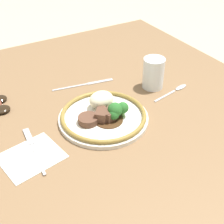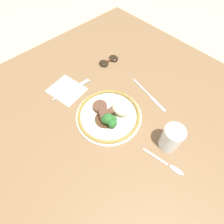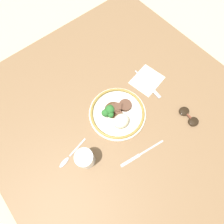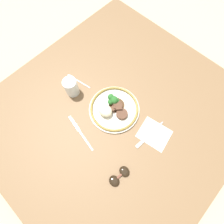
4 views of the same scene
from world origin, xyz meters
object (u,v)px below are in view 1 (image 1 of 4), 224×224
(sunglasses, at_px, (0,104))
(juice_glass, at_px, (153,74))
(fork, at_px, (32,146))
(knife, at_px, (86,84))
(plate, at_px, (104,114))
(spoon, at_px, (177,89))

(sunglasses, bearing_deg, juice_glass, -11.13)
(fork, height_order, knife, fork)
(juice_glass, bearing_deg, fork, -169.53)
(plate, bearing_deg, knife, 78.66)
(spoon, bearing_deg, juice_glass, 124.75)
(spoon, distance_m, sunglasses, 0.56)
(juice_glass, height_order, sunglasses, juice_glass)
(juice_glass, relative_size, fork, 0.54)
(fork, distance_m, knife, 0.33)
(juice_glass, bearing_deg, knife, 146.35)
(sunglasses, bearing_deg, fork, -78.09)
(knife, xyz_separation_m, sunglasses, (-0.28, 0.02, 0.01))
(juice_glass, height_order, fork, juice_glass)
(plate, distance_m, fork, 0.22)
(fork, xyz_separation_m, sunglasses, (-0.02, 0.22, 0.00))
(juice_glass, relative_size, knife, 0.49)
(plate, xyz_separation_m, knife, (0.04, 0.20, -0.02))
(fork, relative_size, knife, 0.90)
(fork, distance_m, sunglasses, 0.22)
(knife, bearing_deg, sunglasses, -173.47)
(knife, distance_m, spoon, 0.30)
(juice_glass, height_order, knife, juice_glass)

